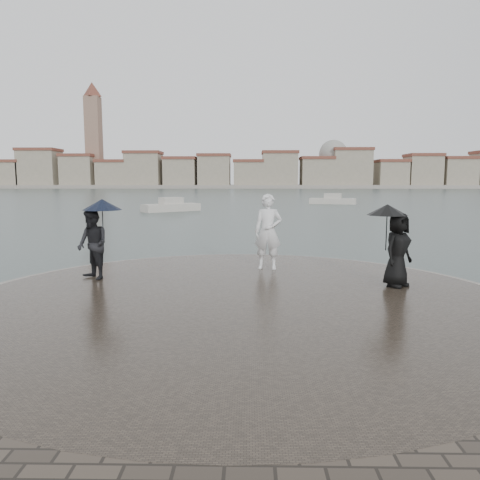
{
  "coord_description": "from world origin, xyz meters",
  "views": [
    {
      "loc": [
        0.21,
        -6.29,
        2.87
      ],
      "look_at": [
        0.0,
        4.8,
        1.45
      ],
      "focal_mm": 35.0,
      "sensor_mm": 36.0,
      "label": 1
    }
  ],
  "objects": [
    {
      "name": "ground",
      "position": [
        0.0,
        0.0,
        0.0
      ],
      "size": [
        400.0,
        400.0,
        0.0
      ],
      "primitive_type": "plane",
      "color": "#2B3835",
      "rests_on": "ground"
    },
    {
      "name": "kerb_ring",
      "position": [
        0.0,
        3.5,
        0.16
      ],
      "size": [
        12.5,
        12.5,
        0.32
      ],
      "primitive_type": "cylinder",
      "color": "gray",
      "rests_on": "ground"
    },
    {
      "name": "quay_tip",
      "position": [
        0.0,
        3.5,
        0.18
      ],
      "size": [
        11.9,
        11.9,
        0.36
      ],
      "primitive_type": "cylinder",
      "color": "#2D261E",
      "rests_on": "ground"
    },
    {
      "name": "statue",
      "position": [
        0.76,
        6.87,
        1.43
      ],
      "size": [
        0.85,
        0.62,
        2.13
      ],
      "primitive_type": "imported",
      "rotation": [
        0.0,
        0.0,
        -0.16
      ],
      "color": "white",
      "rests_on": "quay_tip"
    },
    {
      "name": "visitor_left",
      "position": [
        -3.7,
        5.39,
        1.46
      ],
      "size": [
        1.29,
        1.14,
        2.04
      ],
      "color": "black",
      "rests_on": "quay_tip"
    },
    {
      "name": "visitor_right",
      "position": [
        3.67,
        4.71,
        1.45
      ],
      "size": [
        1.23,
        1.07,
        1.95
      ],
      "color": "black",
      "rests_on": "quay_tip"
    },
    {
      "name": "far_skyline",
      "position": [
        -6.29,
        160.71,
        5.61
      ],
      "size": [
        260.0,
        20.0,
        37.0
      ],
      "color": "gray",
      "rests_on": "ground"
    },
    {
      "name": "boats",
      "position": [
        10.43,
        44.35,
        0.38
      ],
      "size": [
        39.22,
        17.5,
        1.5
      ],
      "color": "#BAB3A7",
      "rests_on": "ground"
    }
  ]
}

